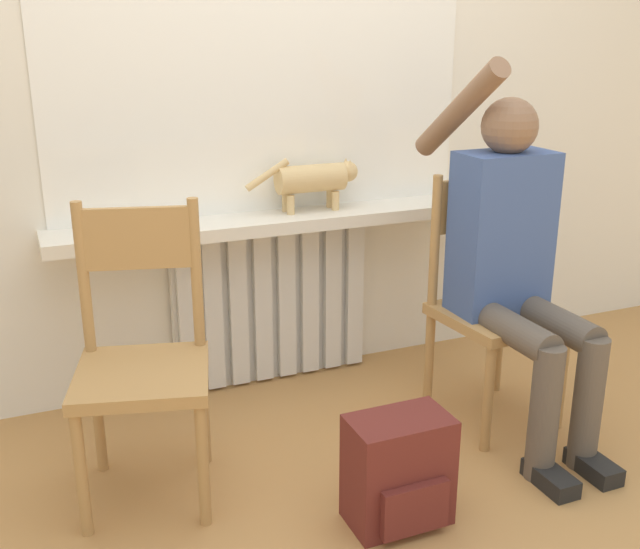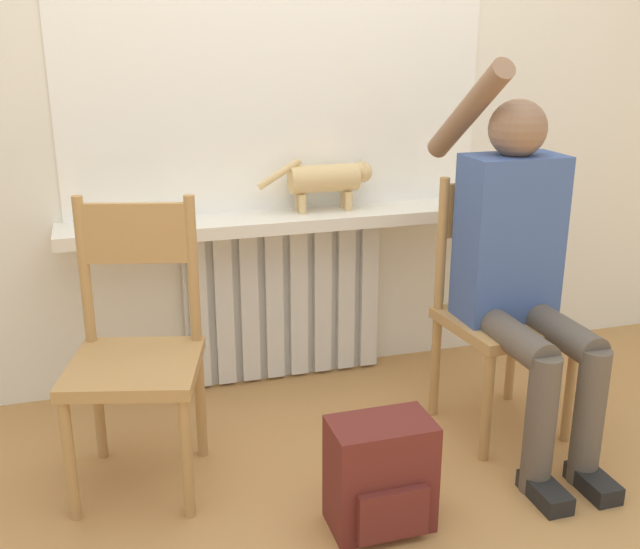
{
  "view_description": "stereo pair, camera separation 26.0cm",
  "coord_description": "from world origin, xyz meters",
  "px_view_note": "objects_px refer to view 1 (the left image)",
  "views": [
    {
      "loc": [
        -0.96,
        -1.65,
        1.44
      ],
      "look_at": [
        0.0,
        0.63,
        0.62
      ],
      "focal_mm": 42.0,
      "sensor_mm": 36.0,
      "label": 1
    },
    {
      "loc": [
        -0.71,
        -1.74,
        1.44
      ],
      "look_at": [
        0.0,
        0.63,
        0.62
      ],
      "focal_mm": 42.0,
      "sensor_mm": 36.0,
      "label": 2
    }
  ],
  "objects_px": {
    "person": "(515,256)",
    "cat": "(314,179)",
    "chair_right": "(491,300)",
    "backpack": "(399,472)",
    "chair_left": "(142,356)"
  },
  "relations": [
    {
      "from": "chair_left",
      "to": "cat",
      "type": "height_order",
      "value": "cat"
    },
    {
      "from": "chair_right",
      "to": "cat",
      "type": "height_order",
      "value": "cat"
    },
    {
      "from": "person",
      "to": "cat",
      "type": "relative_size",
      "value": 2.81
    },
    {
      "from": "chair_right",
      "to": "person",
      "type": "distance_m",
      "value": 0.23
    },
    {
      "from": "chair_right",
      "to": "backpack",
      "type": "distance_m",
      "value": 0.85
    },
    {
      "from": "chair_right",
      "to": "backpack",
      "type": "xyz_separation_m",
      "value": [
        -0.64,
        -0.47,
        -0.3
      ]
    },
    {
      "from": "chair_left",
      "to": "chair_right",
      "type": "distance_m",
      "value": 1.3
    },
    {
      "from": "person",
      "to": "cat",
      "type": "xyz_separation_m",
      "value": [
        -0.48,
        0.7,
        0.19
      ]
    },
    {
      "from": "cat",
      "to": "backpack",
      "type": "height_order",
      "value": "cat"
    },
    {
      "from": "person",
      "to": "backpack",
      "type": "xyz_separation_m",
      "value": [
        -0.64,
        -0.36,
        -0.51
      ]
    },
    {
      "from": "chair_left",
      "to": "backpack",
      "type": "xyz_separation_m",
      "value": [
        0.66,
        -0.47,
        -0.3
      ]
    },
    {
      "from": "chair_right",
      "to": "person",
      "type": "bearing_deg",
      "value": -92.78
    },
    {
      "from": "cat",
      "to": "backpack",
      "type": "distance_m",
      "value": 1.27
    },
    {
      "from": "chair_right",
      "to": "backpack",
      "type": "height_order",
      "value": "chair_right"
    },
    {
      "from": "cat",
      "to": "backpack",
      "type": "relative_size",
      "value": 1.39
    }
  ]
}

